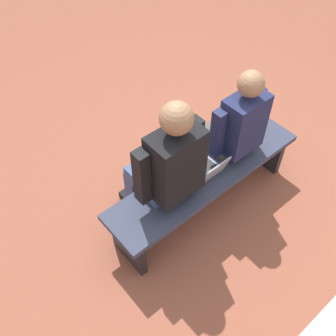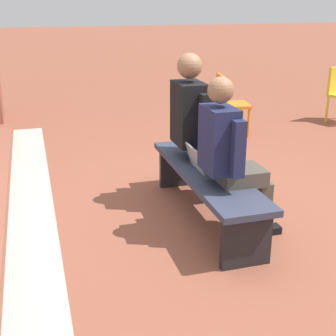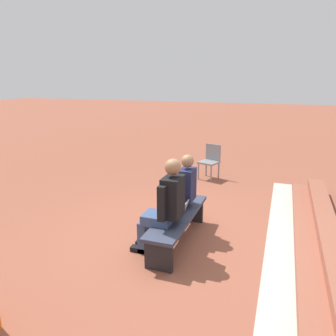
{
  "view_description": "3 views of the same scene",
  "coord_description": "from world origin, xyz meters",
  "px_view_note": "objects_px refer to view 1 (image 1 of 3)",
  "views": [
    {
      "loc": [
        1.49,
        1.28,
        2.87
      ],
      "look_at": [
        0.41,
        0.02,
        0.96
      ],
      "focal_mm": 42.0,
      "sensor_mm": 36.0,
      "label": 1
    },
    {
      "loc": [
        -3.53,
        1.28,
        1.82
      ],
      "look_at": [
        -0.27,
        0.32,
        0.58
      ],
      "focal_mm": 50.0,
      "sensor_mm": 36.0,
      "label": 2
    },
    {
      "loc": [
        4.2,
        1.28,
        2.39
      ],
      "look_at": [
        -0.63,
        -0.44,
        0.98
      ],
      "focal_mm": 35.0,
      "sensor_mm": 36.0,
      "label": 3
    }
  ],
  "objects_px": {
    "person_student": "(232,128)",
    "person_adult": "(165,167)",
    "laptop": "(204,171)",
    "bench": "(205,180)"
  },
  "relations": [
    {
      "from": "bench",
      "to": "person_student",
      "type": "bearing_deg",
      "value": -168.86
    },
    {
      "from": "person_student",
      "to": "laptop",
      "type": "height_order",
      "value": "person_student"
    },
    {
      "from": "bench",
      "to": "laptop",
      "type": "relative_size",
      "value": 5.62
    },
    {
      "from": "person_adult",
      "to": "laptop",
      "type": "bearing_deg",
      "value": 166.13
    },
    {
      "from": "bench",
      "to": "person_student",
      "type": "xyz_separation_m",
      "value": [
        -0.33,
        -0.06,
        0.34
      ]
    },
    {
      "from": "person_student",
      "to": "person_adult",
      "type": "height_order",
      "value": "person_adult"
    },
    {
      "from": "bench",
      "to": "person_student",
      "type": "distance_m",
      "value": 0.47
    },
    {
      "from": "person_student",
      "to": "person_adult",
      "type": "xyz_separation_m",
      "value": [
        0.69,
        -0.01,
        0.04
      ]
    },
    {
      "from": "person_student",
      "to": "person_adult",
      "type": "bearing_deg",
      "value": -0.47
    },
    {
      "from": "person_adult",
      "to": "laptop",
      "type": "xyz_separation_m",
      "value": [
        -0.33,
        0.08,
        -0.23
      ]
    }
  ]
}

